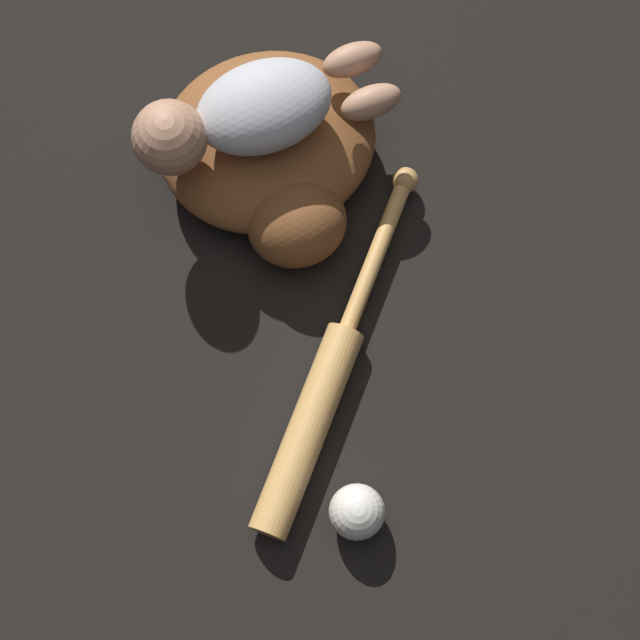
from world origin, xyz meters
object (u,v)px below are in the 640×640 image
at_px(baseball_glove, 272,155).
at_px(baseball_bat, 323,391).
at_px(baby_figure, 247,113).
at_px(baseball, 357,512).

distance_m(baseball_glove, baseball_bat, 0.32).
bearing_deg(baseball_glove, baseball_bat, 75.47).
distance_m(baseball_glove, baby_figure, 0.10).
xyz_separation_m(baby_figure, baseball, (0.09, 0.48, -0.11)).
xyz_separation_m(baseball_glove, baseball_bat, (0.08, 0.31, -0.03)).
distance_m(baseball_bat, baseball, 0.16).
height_order(baby_figure, baseball, baby_figure).
distance_m(baby_figure, baseball, 0.50).
bearing_deg(baseball, baseball_bat, -101.33).
bearing_deg(baseball, baseball_glove, -103.47).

